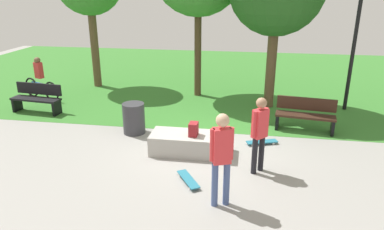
{
  "coord_description": "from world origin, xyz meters",
  "views": [
    {
      "loc": [
        0.98,
        -8.08,
        3.85
      ],
      "look_at": [
        -0.34,
        0.14,
        0.82
      ],
      "focal_mm": 33.62,
      "sensor_mm": 36.0,
      "label": 1
    }
  ],
  "objects_px": {
    "park_bench_near_path": "(37,98)",
    "cyclist_on_bicycle": "(40,81)",
    "skateboard_by_ledge": "(188,179)",
    "backpack_on_ledge": "(193,129)",
    "trash_bin": "(134,118)",
    "skateboard_spare": "(262,142)",
    "park_bench_near_lamppost": "(305,114)",
    "skater_watching": "(260,130)",
    "lamp_post": "(356,31)",
    "skater_performing_trick": "(222,153)",
    "concrete_ledge": "(189,143)"
  },
  "relations": [
    {
      "from": "park_bench_near_path",
      "to": "cyclist_on_bicycle",
      "type": "xyz_separation_m",
      "value": [
        -0.68,
        1.37,
        0.15
      ]
    },
    {
      "from": "skateboard_by_ledge",
      "to": "cyclist_on_bicycle",
      "type": "height_order",
      "value": "cyclist_on_bicycle"
    },
    {
      "from": "backpack_on_ledge",
      "to": "trash_bin",
      "type": "distance_m",
      "value": 2.11
    },
    {
      "from": "skateboard_spare",
      "to": "park_bench_near_lamppost",
      "type": "relative_size",
      "value": 0.5
    },
    {
      "from": "skater_watching",
      "to": "park_bench_near_path",
      "type": "xyz_separation_m",
      "value": [
        -6.88,
        2.86,
        -0.51
      ]
    },
    {
      "from": "skateboard_spare",
      "to": "skateboard_by_ledge",
      "type": "bearing_deg",
      "value": -125.69
    },
    {
      "from": "skater_watching",
      "to": "cyclist_on_bicycle",
      "type": "xyz_separation_m",
      "value": [
        -7.56,
        4.23,
        -0.35
      ]
    },
    {
      "from": "skateboard_spare",
      "to": "lamp_post",
      "type": "bearing_deg",
      "value": 49.71
    },
    {
      "from": "park_bench_near_lamppost",
      "to": "cyclist_on_bicycle",
      "type": "height_order",
      "value": "cyclist_on_bicycle"
    },
    {
      "from": "skateboard_by_ledge",
      "to": "lamp_post",
      "type": "xyz_separation_m",
      "value": [
        4.28,
        5.38,
        2.46
      ]
    },
    {
      "from": "park_bench_near_lamppost",
      "to": "lamp_post",
      "type": "height_order",
      "value": "lamp_post"
    },
    {
      "from": "skater_performing_trick",
      "to": "skater_watching",
      "type": "bearing_deg",
      "value": 63.58
    },
    {
      "from": "concrete_ledge",
      "to": "cyclist_on_bicycle",
      "type": "relative_size",
      "value": 1.09
    },
    {
      "from": "backpack_on_ledge",
      "to": "park_bench_near_path",
      "type": "xyz_separation_m",
      "value": [
        -5.38,
        2.22,
        -0.16
      ]
    },
    {
      "from": "backpack_on_ledge",
      "to": "trash_bin",
      "type": "bearing_deg",
      "value": -118.2
    },
    {
      "from": "skater_watching",
      "to": "lamp_post",
      "type": "bearing_deg",
      "value": 58.55
    },
    {
      "from": "backpack_on_ledge",
      "to": "park_bench_near_lamppost",
      "type": "height_order",
      "value": "park_bench_near_lamppost"
    },
    {
      "from": "concrete_ledge",
      "to": "skater_performing_trick",
      "type": "xyz_separation_m",
      "value": [
        0.93,
        -2.07,
        0.82
      ]
    },
    {
      "from": "skateboard_by_ledge",
      "to": "trash_bin",
      "type": "relative_size",
      "value": 0.93
    },
    {
      "from": "park_bench_near_lamppost",
      "to": "lamp_post",
      "type": "xyz_separation_m",
      "value": [
        1.55,
        2.07,
        2.04
      ]
    },
    {
      "from": "skateboard_by_ledge",
      "to": "lamp_post",
      "type": "bearing_deg",
      "value": 51.49
    },
    {
      "from": "skater_performing_trick",
      "to": "park_bench_near_lamppost",
      "type": "height_order",
      "value": "skater_performing_trick"
    },
    {
      "from": "skateboard_spare",
      "to": "trash_bin",
      "type": "bearing_deg",
      "value": 176.41
    },
    {
      "from": "trash_bin",
      "to": "backpack_on_ledge",
      "type": "bearing_deg",
      "value": -30.17
    },
    {
      "from": "skateboard_by_ledge",
      "to": "trash_bin",
      "type": "xyz_separation_m",
      "value": [
        -1.91,
        2.37,
        0.36
      ]
    },
    {
      "from": "skateboard_by_ledge",
      "to": "park_bench_near_path",
      "type": "distance_m",
      "value": 6.53
    },
    {
      "from": "skater_performing_trick",
      "to": "park_bench_near_lamppost",
      "type": "relative_size",
      "value": 1.09
    },
    {
      "from": "backpack_on_ledge",
      "to": "park_bench_near_lamppost",
      "type": "distance_m",
      "value": 3.46
    },
    {
      "from": "park_bench_near_path",
      "to": "lamp_post",
      "type": "relative_size",
      "value": 0.4
    },
    {
      "from": "park_bench_near_path",
      "to": "lamp_post",
      "type": "xyz_separation_m",
      "value": [
        9.75,
        1.84,
        2.04
      ]
    },
    {
      "from": "park_bench_near_path",
      "to": "concrete_ledge",
      "type": "bearing_deg",
      "value": -22.38
    },
    {
      "from": "park_bench_near_path",
      "to": "lamp_post",
      "type": "height_order",
      "value": "lamp_post"
    },
    {
      "from": "park_bench_near_path",
      "to": "trash_bin",
      "type": "relative_size",
      "value": 1.95
    },
    {
      "from": "skateboard_by_ledge",
      "to": "skateboard_spare",
      "type": "distance_m",
      "value": 2.65
    },
    {
      "from": "park_bench_near_lamppost",
      "to": "skateboard_spare",
      "type": "bearing_deg",
      "value": -135.75
    },
    {
      "from": "lamp_post",
      "to": "cyclist_on_bicycle",
      "type": "xyz_separation_m",
      "value": [
        -10.44,
        -0.46,
        -1.89
      ]
    },
    {
      "from": "park_bench_near_lamppost",
      "to": "backpack_on_ledge",
      "type": "bearing_deg",
      "value": -144.89
    },
    {
      "from": "skateboard_spare",
      "to": "park_bench_near_path",
      "type": "bearing_deg",
      "value": 168.84
    },
    {
      "from": "trash_bin",
      "to": "skater_watching",
      "type": "bearing_deg",
      "value": -27.01
    },
    {
      "from": "concrete_ledge",
      "to": "backpack_on_ledge",
      "type": "distance_m",
      "value": 0.42
    },
    {
      "from": "lamp_post",
      "to": "concrete_ledge",
      "type": "bearing_deg",
      "value": -138.26
    },
    {
      "from": "skater_performing_trick",
      "to": "concrete_ledge",
      "type": "bearing_deg",
      "value": 114.15
    },
    {
      "from": "concrete_ledge",
      "to": "park_bench_near_path",
      "type": "bearing_deg",
      "value": 157.62
    },
    {
      "from": "skater_watching",
      "to": "backpack_on_ledge",
      "type": "bearing_deg",
      "value": 157.04
    },
    {
      "from": "concrete_ledge",
      "to": "skateboard_spare",
      "type": "bearing_deg",
      "value": 23.99
    },
    {
      "from": "skateboard_by_ledge",
      "to": "skateboard_spare",
      "type": "bearing_deg",
      "value": 54.31
    },
    {
      "from": "concrete_ledge",
      "to": "skater_performing_trick",
      "type": "height_order",
      "value": "skater_performing_trick"
    },
    {
      "from": "park_bench_near_path",
      "to": "park_bench_near_lamppost",
      "type": "height_order",
      "value": "same"
    },
    {
      "from": "backpack_on_ledge",
      "to": "skater_performing_trick",
      "type": "bearing_deg",
      "value": 24.01
    },
    {
      "from": "skateboard_spare",
      "to": "lamp_post",
      "type": "distance_m",
      "value": 4.89
    }
  ]
}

